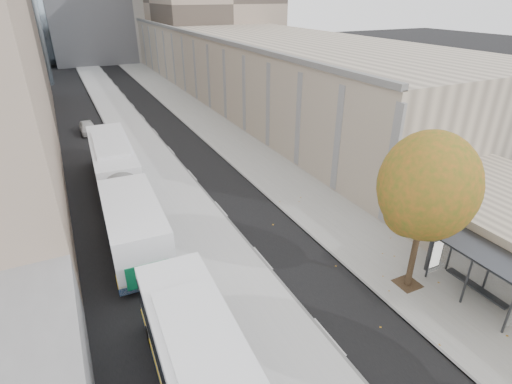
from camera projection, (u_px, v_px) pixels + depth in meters
bus_platform at (148, 157)px, 33.85m from camera, size 4.25×150.00×0.15m
sidewalk at (235, 144)px, 37.01m from camera, size 4.75×150.00×0.08m
building_tan at (228, 54)px, 63.03m from camera, size 18.00×92.00×8.00m
bus_shelter at (486, 259)px, 17.35m from camera, size 1.90×4.40×2.53m
tree_c at (428, 187)px, 16.80m from camera, size 4.20×4.20×7.28m
bus_far at (120, 185)px, 25.30m from camera, size 3.37×18.51×3.07m
distant_car at (87, 127)px, 39.70m from camera, size 1.46×3.53×1.20m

